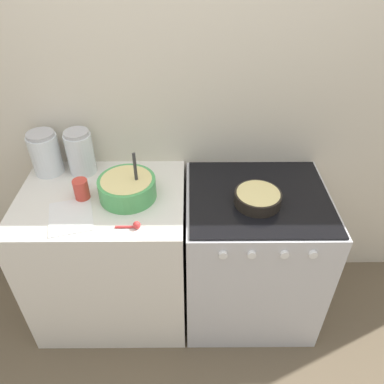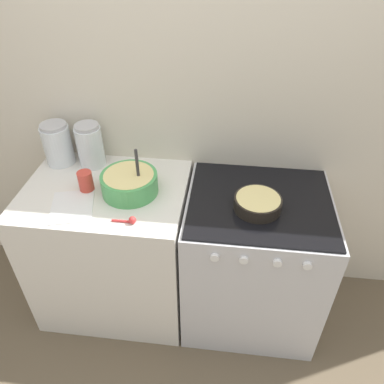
{
  "view_description": "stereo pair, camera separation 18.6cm",
  "coord_description": "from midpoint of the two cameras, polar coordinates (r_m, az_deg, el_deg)",
  "views": [
    {
      "loc": [
        0.03,
        -1.18,
        2.07
      ],
      "look_at": [
        0.04,
        0.29,
        0.93
      ],
      "focal_mm": 35.0,
      "sensor_mm": 36.0,
      "label": 1
    },
    {
      "loc": [
        0.22,
        -1.17,
        2.07
      ],
      "look_at": [
        0.04,
        0.29,
        0.93
      ],
      "focal_mm": 35.0,
      "sensor_mm": 36.0,
      "label": 2
    }
  ],
  "objects": [
    {
      "name": "storage_jar_left",
      "position": [
        2.22,
        -17.5,
        6.58
      ],
      "size": [
        0.16,
        0.16,
        0.24
      ],
      "color": "silver",
      "rests_on": "countertop_cabinet"
    },
    {
      "name": "measuring_spoon",
      "position": [
        1.76,
        -6.47,
        -4.43
      ],
      "size": [
        0.12,
        0.04,
        0.04
      ],
      "color": "red",
      "rests_on": "countertop_cabinet"
    },
    {
      "name": "stove",
      "position": [
        2.23,
        11.56,
        -10.25
      ],
      "size": [
        0.75,
        0.67,
        0.88
      ],
      "color": "silver",
      "rests_on": "ground_plane"
    },
    {
      "name": "recipe_page",
      "position": [
        1.91,
        -15.17,
        -2.25
      ],
      "size": [
        0.26,
        0.29,
        0.01
      ],
      "color": "white",
      "rests_on": "countertop_cabinet"
    },
    {
      "name": "ground_plane",
      "position": [
        2.38,
        0.38,
        -22.59
      ],
      "size": [
        12.0,
        12.0,
        0.0
      ],
      "primitive_type": "plane",
      "color": "brown"
    },
    {
      "name": "baking_pan",
      "position": [
        1.86,
        12.82,
        -1.76
      ],
      "size": [
        0.23,
        0.23,
        0.07
      ],
      "color": "black",
      "rests_on": "stove"
    },
    {
      "name": "wall_back",
      "position": [
        2.05,
        2.74,
        12.55
      ],
      "size": [
        4.72,
        0.05,
        2.4
      ],
      "color": "beige",
      "rests_on": "ground_plane"
    },
    {
      "name": "countertop_cabinet",
      "position": [
        2.29,
        -9.5,
        -8.48
      ],
      "size": [
        0.86,
        0.65,
        0.88
      ],
      "color": "silver",
      "rests_on": "ground_plane"
    },
    {
      "name": "storage_jar_middle",
      "position": [
        2.15,
        -12.84,
        6.49
      ],
      "size": [
        0.15,
        0.15,
        0.25
      ],
      "color": "silver",
      "rests_on": "countertop_cabinet"
    },
    {
      "name": "tin_can",
      "position": [
        1.97,
        -13.34,
        1.48
      ],
      "size": [
        0.08,
        0.08,
        0.11
      ],
      "color": "#CC3F33",
      "rests_on": "countertop_cabinet"
    },
    {
      "name": "mixing_bowl",
      "position": [
        1.92,
        -6.79,
        1.4
      ],
      "size": [
        0.29,
        0.29,
        0.26
      ],
      "color": "#4CA559",
      "rests_on": "countertop_cabinet"
    }
  ]
}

